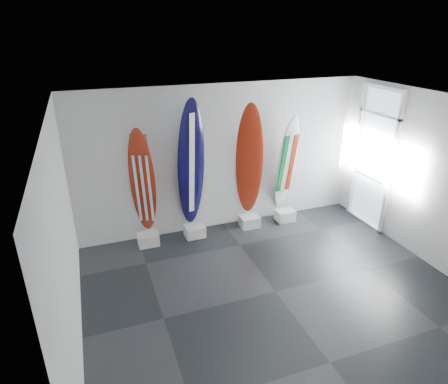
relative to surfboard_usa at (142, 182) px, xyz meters
name	(u,v)px	position (x,y,z in m)	size (l,w,h in m)	color
floor	(275,292)	(1.69, -2.28, -1.30)	(6.00, 6.00, 0.00)	black
ceiling	(287,108)	(1.69, -2.28, 1.70)	(6.00, 6.00, 0.00)	white
wall_back	(223,158)	(1.69, 0.22, 0.20)	(6.00, 6.00, 0.00)	silver
wall_front	(407,320)	(1.69, -4.78, 0.20)	(6.00, 6.00, 0.00)	silver
wall_left	(65,246)	(-1.31, -2.28, 0.20)	(5.00, 5.00, 0.00)	silver
wall_right	(436,183)	(4.69, -2.28, 0.20)	(5.00, 5.00, 0.00)	silver
display_block_usa	(148,239)	(0.00, -0.10, -1.18)	(0.40, 0.30, 0.24)	white
surfboard_usa	(142,182)	(0.00, 0.00, 0.00)	(0.48, 0.08, 2.14)	maroon
display_block_navy	(195,231)	(0.95, -0.10, -1.18)	(0.40, 0.30, 0.24)	white
surfboard_navy	(191,164)	(0.95, 0.00, 0.23)	(0.59, 0.08, 2.59)	black
display_block_swiss	(250,222)	(2.17, -0.10, -1.18)	(0.40, 0.30, 0.24)	white
surfboard_swiss	(249,161)	(2.17, 0.00, 0.15)	(0.56, 0.08, 2.46)	maroon
display_block_italy	(285,215)	(3.03, -0.10, -1.18)	(0.40, 0.30, 0.24)	white
surfboard_italy	(286,164)	(3.03, 0.00, 0.00)	(0.49, 0.08, 2.15)	white
wall_outlet	(106,229)	(-0.76, 0.20, -0.95)	(0.09, 0.02, 0.13)	silver
glass_door	(373,160)	(4.66, -0.73, 0.12)	(0.12, 1.16, 2.85)	white
balcony	(415,192)	(5.99, -0.73, -0.80)	(2.80, 2.20, 1.20)	slate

